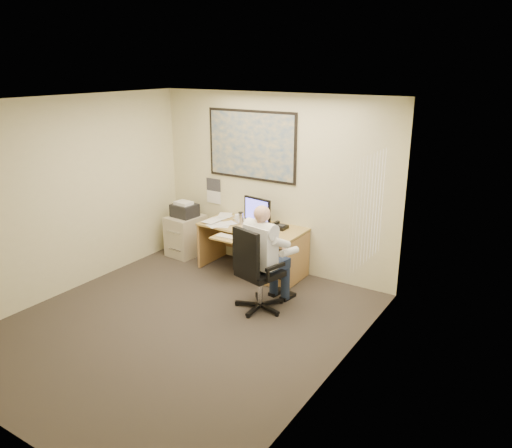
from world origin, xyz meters
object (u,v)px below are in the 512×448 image
Objects in this scene: person at (261,258)px; desk at (272,249)px; filing_cabinet at (186,232)px; office_chair at (259,286)px.

desk is at bearing 122.86° from person.
filing_cabinet is 2.35m from office_chair.
desk is at bearing 127.11° from office_chair.
filing_cabinet is 2.32m from person.
desk is 1.69m from filing_cabinet.
desk is 1.40× the size of office_chair.
office_chair is at bearing -21.31° from filing_cabinet.
person is (0.41, -0.94, 0.26)m from desk.
filing_cabinet is (-1.69, 0.01, -0.05)m from desk.
filing_cabinet is 0.66× the size of person.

